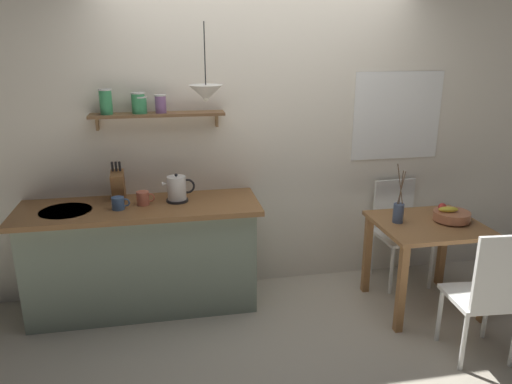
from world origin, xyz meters
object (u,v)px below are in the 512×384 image
twig_vase (398,212)px  coffee_mug_by_sink (118,203)px  dining_table (427,238)px  dining_chair_far (399,226)px  dining_chair_near (489,292)px  fruit_bowl (451,215)px  pendant_lamp (206,93)px  coffee_mug_spare (143,198)px  electric_kettle (177,189)px  knife_block (118,185)px

twig_vase → coffee_mug_by_sink: (-2.12, 0.27, 0.12)m
dining_table → dining_chair_far: dining_chair_far is taller
twig_vase → dining_table: bearing=-12.9°
dining_chair_near → coffee_mug_by_sink: coffee_mug_by_sink is taller
dining_chair_near → fruit_bowl: bearing=78.5°
pendant_lamp → coffee_mug_spare: bearing=170.8°
electric_kettle → coffee_mug_by_sink: electric_kettle is taller
dining_chair_far → fruit_bowl: dining_chair_far is taller
pendant_lamp → dining_chair_near: bearing=-31.6°
fruit_bowl → twig_vase: (-0.42, 0.06, 0.04)m
dining_chair_near → knife_block: 2.74m
twig_vase → coffee_mug_spare: size_ratio=3.43×
twig_vase → coffee_mug_by_sink: size_ratio=3.52×
dining_chair_far → coffee_mug_by_sink: bearing=-175.6°
dining_chair_near → dining_chair_far: bearing=90.7°
coffee_mug_by_sink → twig_vase: bearing=-7.2°
fruit_bowl → pendant_lamp: size_ratio=0.51×
twig_vase → coffee_mug_spare: twig_vase is taller
twig_vase → fruit_bowl: bearing=-7.8°
coffee_mug_spare → pendant_lamp: bearing=-9.2°
electric_kettle → coffee_mug_spare: electric_kettle is taller
knife_block → coffee_mug_by_sink: (0.01, -0.19, -0.08)m
dining_chair_far → electric_kettle: size_ratio=3.56×
dining_table → twig_vase: (-0.24, 0.05, 0.22)m
dining_chair_far → fruit_bowl: 0.60m
pendant_lamp → dining_chair_far: bearing=6.4°
electric_kettle → pendant_lamp: pendant_lamp is taller
dining_chair_near → electric_kettle: (-1.95, 1.17, 0.46)m
fruit_bowl → knife_block: size_ratio=0.85×
dining_table → knife_block: knife_block is taller
dining_chair_near → fruit_bowl: dining_chair_near is taller
electric_kettle → pendant_lamp: 0.79m
knife_block → dining_chair_far: bearing=-0.1°
coffee_mug_spare → pendant_lamp: (0.50, -0.08, 0.79)m
dining_chair_near → pendant_lamp: pendant_lamp is taller
electric_kettle → knife_block: size_ratio=0.77×
fruit_bowl → twig_vase: twig_vase is taller
dining_chair_far → coffee_mug_spare: bearing=-177.1°
dining_chair_far → twig_vase: (-0.25, -0.45, 0.31)m
coffee_mug_by_sink → dining_chair_far: bearing=4.4°
coffee_mug_spare → dining_chair_near: bearing=-27.2°
knife_block → electric_kettle: bearing=-10.1°
dining_chair_far → knife_block: bearing=179.9°
dining_chair_near → pendant_lamp: 2.34m
dining_chair_near → twig_vase: bearing=108.7°
dining_chair_near → fruit_bowl: (0.15, 0.74, 0.26)m
twig_vase → electric_kettle: (-1.68, 0.37, 0.17)m
dining_chair_far → pendant_lamp: 2.10m
pendant_lamp → knife_block: bearing=164.1°
dining_table → coffee_mug_by_sink: coffee_mug_by_sink is taller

